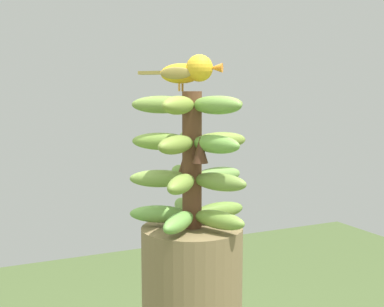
% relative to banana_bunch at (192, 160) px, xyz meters
% --- Properties ---
extents(banana_bunch, '(0.29, 0.29, 0.32)m').
position_rel_banana_bunch_xyz_m(banana_bunch, '(0.00, 0.00, 0.00)').
color(banana_bunch, brown).
rests_on(banana_bunch, banana_tree).
extents(perched_bird, '(0.16, 0.15, 0.08)m').
position_rel_banana_bunch_xyz_m(perched_bird, '(-0.00, -0.02, 0.20)').
color(perched_bird, '#C68933').
rests_on(perched_bird, banana_bunch).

